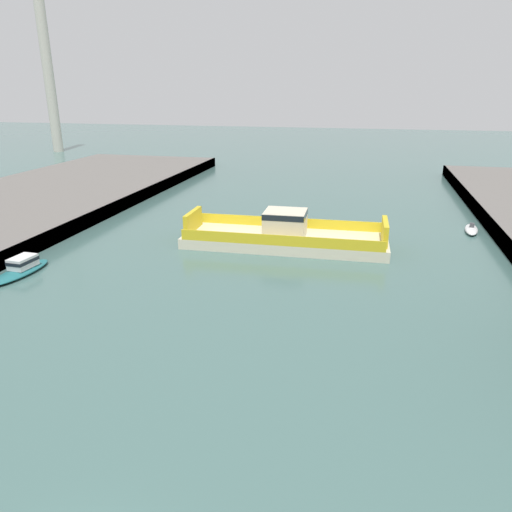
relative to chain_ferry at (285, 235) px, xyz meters
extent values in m
cube|color=beige|center=(0.00, 0.00, -0.60)|extent=(21.77, 7.58, 1.10)
cube|color=yellow|center=(-0.08, 3.48, 0.50)|extent=(20.74, 0.60, 1.10)
cube|color=yellow|center=(0.08, -3.48, 0.50)|extent=(20.74, 0.60, 1.10)
cube|color=beige|center=(0.00, 0.00, 1.33)|extent=(4.41, 3.99, 2.76)
cube|color=black|center=(0.00, 0.00, 2.36)|extent=(4.45, 4.04, 0.60)
cube|color=yellow|center=(10.30, 0.24, 1.05)|extent=(0.61, 4.97, 2.20)
cube|color=yellow|center=(-10.30, -0.24, 1.05)|extent=(0.61, 4.97, 2.20)
ellipsoid|color=white|center=(20.56, 10.15, -0.86)|extent=(2.06, 4.99, 0.58)
cube|color=#4C4C51|center=(20.56, 10.15, -0.31)|extent=(0.54, 0.46, 0.50)
ellipsoid|color=#237075|center=(-22.03, -13.90, -0.88)|extent=(2.62, 7.06, 0.53)
cube|color=silver|center=(-22.00, -13.38, -0.11)|extent=(1.70, 2.51, 1.03)
cube|color=black|center=(-22.00, -13.38, 0.02)|extent=(1.75, 2.58, 0.31)
cylinder|color=beige|center=(-72.48, 66.02, 18.36)|extent=(2.55, 2.55, 39.02)
camera|label=1|loc=(8.20, -48.91, 15.00)|focal=33.87mm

